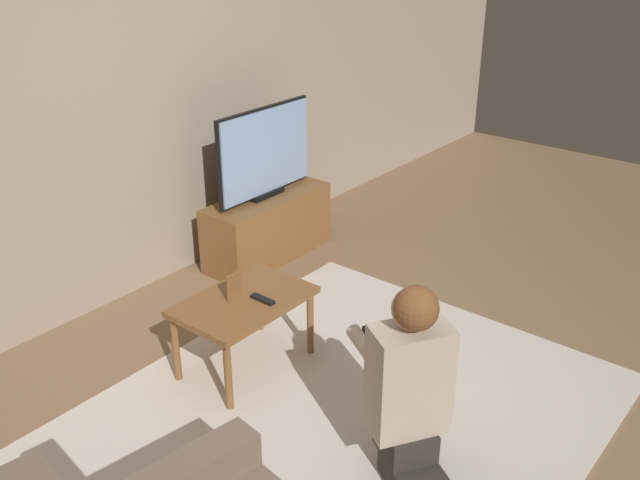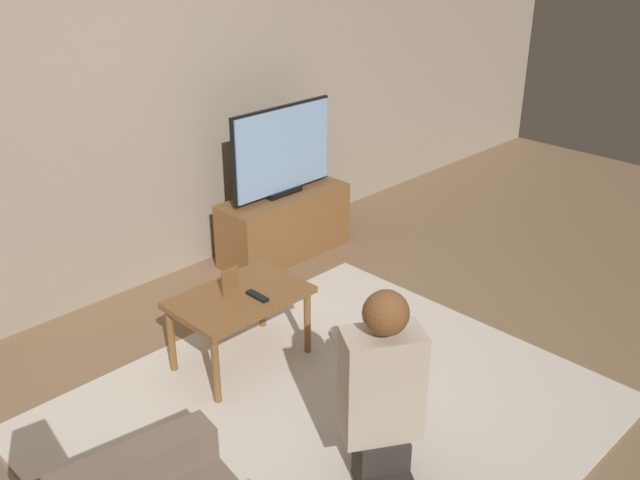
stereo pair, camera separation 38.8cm
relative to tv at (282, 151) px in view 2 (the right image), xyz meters
The scene contains 9 objects.
ground_plane 2.07m from the tv, 125.60° to the right, with size 10.00×10.00×0.00m, color #896B4C.
wall_back 1.27m from the tv, 161.21° to the left, with size 10.00×0.06×2.60m.
rug 2.07m from the tv, 125.60° to the right, with size 2.61×2.23×0.02m.
tv_stand 0.57m from the tv, 90.00° to the right, with size 1.00×0.37×0.48m.
tv is the anchor object (origin of this frame).
coffee_table 1.47m from the tv, 142.32° to the right, with size 0.73×0.48×0.44m.
person_kneeling 2.41m from the tv, 122.20° to the right, with size 0.66×0.85×0.96m.
picture_frame 1.43m from the tv, 144.17° to the right, with size 0.11×0.01×0.15m.
remote 1.47m from the tv, 138.02° to the right, with size 0.04×0.15×0.02m.
Camera 2 is at (-2.08, -2.01, 2.35)m, focal length 40.00 mm.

